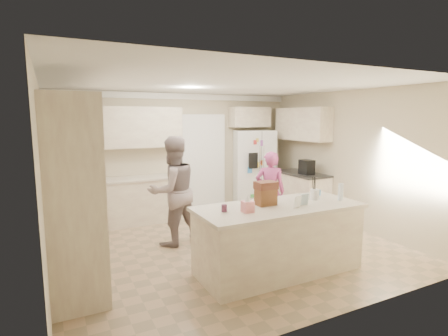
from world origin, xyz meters
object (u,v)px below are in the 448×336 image
coffee_maker (307,167)px  teen_boy (173,191)px  refrigerator (253,169)px  teen_girl (270,191)px  island_base (278,240)px  tissue_box (248,207)px  utensil_crock (314,194)px  dollhouse_body (266,197)px

coffee_maker → teen_boy: 3.01m
refrigerator → teen_girl: (-0.63, -1.63, -0.16)m
island_base → tissue_box: (-0.55, -0.10, 0.56)m
island_base → refrigerator: bearing=64.4°
island_base → tissue_box: bearing=-169.7°
refrigerator → tissue_box: refrigerator is taller
utensil_crock → teen_boy: teen_boy is taller
tissue_box → teen_boy: bearing=102.6°
refrigerator → tissue_box: 3.84m
teen_girl → coffee_maker: bearing=-126.4°
dollhouse_body → coffee_maker: bearing=39.3°
utensil_crock → tissue_box: bearing=-172.9°
island_base → teen_girl: size_ratio=1.48×
refrigerator → coffee_maker: refrigerator is taller
coffee_maker → tissue_box: coffee_maker is taller
tissue_box → dollhouse_body: dollhouse_body is taller
dollhouse_body → refrigerator: bearing=61.4°
utensil_crock → dollhouse_body: 0.80m
refrigerator → tissue_box: bearing=-107.5°
utensil_crock → dollhouse_body: (-0.80, 0.05, 0.04)m
coffee_maker → utensil_crock: size_ratio=2.00×
refrigerator → teen_boy: size_ratio=1.00×
tissue_box → refrigerator: bearing=57.6°
refrigerator → dollhouse_body: 3.47m
teen_boy → teen_girl: teen_boy is taller
refrigerator → island_base: size_ratio=0.82×
utensil_crock → tissue_box: utensil_crock is taller
dollhouse_body → teen_boy: size_ratio=0.14×
refrigerator → dollhouse_body: size_ratio=6.92×
refrigerator → teen_boy: 2.87m
island_base → tissue_box: tissue_box is taller
refrigerator → utensil_crock: 3.21m
coffee_maker → teen_girl: bearing=-161.6°
dollhouse_body → teen_boy: teen_boy is taller
tissue_box → teen_girl: bearing=48.4°
refrigerator → utensil_crock: refrigerator is taller
refrigerator → island_base: bearing=-100.7°
island_base → teen_girl: bearing=59.7°
teen_boy → tissue_box: bearing=90.7°
refrigerator → teen_boy: (-2.45, -1.50, -0.00)m
refrigerator → island_base: (-1.51, -3.15, -0.46)m
coffee_maker → utensil_crock: (-1.40, -1.85, -0.07)m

